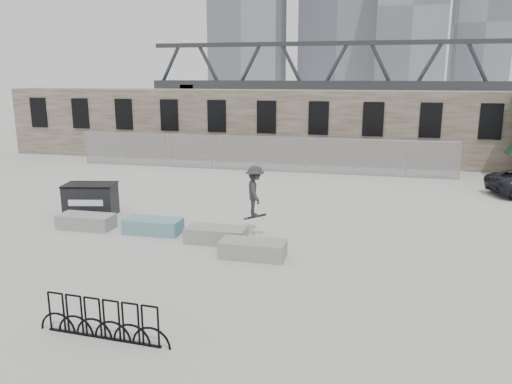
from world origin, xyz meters
The scene contains 11 objects.
ground centered at (0.00, 0.00, 0.00)m, with size 120.00×120.00×0.00m, color #BBBBB6.
stone_wall centered at (0.00, 16.24, 2.26)m, with size 36.00×2.58×4.50m.
chainlink_fence centered at (0.00, 12.50, 1.04)m, with size 22.06×0.06×2.02m.
planter_far_left centered at (-3.54, 0.25, 0.28)m, with size 2.00×0.90×0.52m.
planter_center_left centered at (-0.94, 0.30, 0.28)m, with size 2.00×0.90×0.52m.
planter_center_right centered at (1.53, -0.15, 0.28)m, with size 2.00×0.90×0.52m.
planter_offset centered at (3.04, -1.22, 0.28)m, with size 2.00×0.90×0.52m.
dumpster centered at (-4.27, 1.82, 0.65)m, with size 2.17×1.58×1.29m.
bike_rack centered at (1.10, -6.64, 0.44)m, with size 3.14×0.22×0.90m.
truss_bridge centered at (10.00, 55.00, 4.13)m, with size 70.00×3.00×9.80m.
skateboarder centered at (2.61, 0.92, 1.57)m, with size 1.01×1.29×1.89m.
Camera 1 is at (6.44, -15.23, 5.47)m, focal length 35.00 mm.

